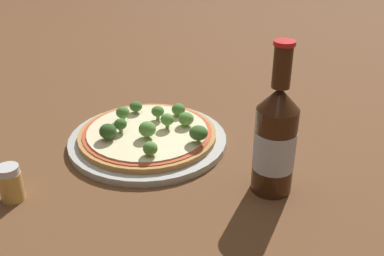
% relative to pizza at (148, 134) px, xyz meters
% --- Properties ---
extents(ground_plane, '(3.00, 3.00, 0.00)m').
position_rel_pizza_xyz_m(ground_plane, '(-0.00, 0.03, -0.02)').
color(ground_plane, brown).
extents(plate, '(0.28, 0.28, 0.01)m').
position_rel_pizza_xyz_m(plate, '(0.00, 0.00, -0.01)').
color(plate, '#B2B7B2').
rests_on(plate, ground_plane).
extents(pizza, '(0.24, 0.24, 0.01)m').
position_rel_pizza_xyz_m(pizza, '(0.00, 0.00, 0.00)').
color(pizza, '#B77F42').
rests_on(pizza, plate).
extents(broccoli_floret_0, '(0.03, 0.03, 0.03)m').
position_rel_pizza_xyz_m(broccoli_floret_0, '(0.02, -0.02, 0.02)').
color(broccoli_floret_0, '#89A866').
rests_on(broccoli_floret_0, pizza).
extents(broccoli_floret_1, '(0.02, 0.02, 0.03)m').
position_rel_pizza_xyz_m(broccoli_floret_1, '(0.02, 0.03, 0.02)').
color(broccoli_floret_1, '#89A866').
rests_on(broccoli_floret_1, pizza).
extents(broccoli_floret_2, '(0.03, 0.03, 0.03)m').
position_rel_pizza_xyz_m(broccoli_floret_2, '(0.04, 0.06, 0.02)').
color(broccoli_floret_2, '#89A866').
rests_on(broccoli_floret_2, pizza).
extents(broccoli_floret_3, '(0.03, 0.03, 0.03)m').
position_rel_pizza_xyz_m(broccoli_floret_3, '(-0.03, -0.07, 0.02)').
color(broccoli_floret_3, '#89A866').
rests_on(broccoli_floret_3, pizza).
extents(broccoli_floret_4, '(0.02, 0.02, 0.02)m').
position_rel_pizza_xyz_m(broccoli_floret_4, '(0.06, -0.06, 0.02)').
color(broccoli_floret_4, '#89A866').
rests_on(broccoli_floret_4, pizza).
extents(broccoli_floret_5, '(0.02, 0.02, 0.03)m').
position_rel_pizza_xyz_m(broccoli_floret_5, '(-0.03, -0.04, 0.02)').
color(broccoli_floret_5, '#89A866').
rests_on(broccoli_floret_5, pizza).
extents(broccoli_floret_6, '(0.02, 0.02, 0.03)m').
position_rel_pizza_xyz_m(broccoli_floret_6, '(-0.06, -0.00, 0.02)').
color(broccoli_floret_6, '#89A866').
rests_on(broccoli_floret_6, pizza).
extents(broccoli_floret_7, '(0.02, 0.02, 0.03)m').
position_rel_pizza_xyz_m(broccoli_floret_7, '(-0.02, 0.04, 0.02)').
color(broccoli_floret_7, '#89A866').
rests_on(broccoli_floret_7, pizza).
extents(broccoli_floret_8, '(0.02, 0.02, 0.02)m').
position_rel_pizza_xyz_m(broccoli_floret_8, '(-0.07, 0.04, 0.02)').
color(broccoli_floret_8, '#89A866').
rests_on(broccoli_floret_8, pizza).
extents(broccoli_floret_9, '(0.03, 0.03, 0.02)m').
position_rel_pizza_xyz_m(broccoli_floret_9, '(-0.01, 0.08, 0.02)').
color(broccoli_floret_9, '#89A866').
rests_on(broccoli_floret_9, pizza).
extents(broccoli_floret_10, '(0.03, 0.03, 0.03)m').
position_rel_pizza_xyz_m(broccoli_floret_10, '(0.09, 0.03, 0.02)').
color(broccoli_floret_10, '#89A866').
rests_on(broccoli_floret_10, pizza).
extents(beer_bottle, '(0.06, 0.06, 0.23)m').
position_rel_pizza_xyz_m(beer_bottle, '(0.24, 0.02, 0.07)').
color(beer_bottle, '#381E0F').
rests_on(beer_bottle, ground_plane).
extents(pepper_shaker, '(0.03, 0.03, 0.06)m').
position_rel_pizza_xyz_m(pepper_shaker, '(-0.03, -0.25, 0.01)').
color(pepper_shaker, tan).
rests_on(pepper_shaker, ground_plane).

